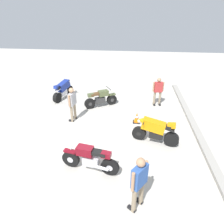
{
  "coord_description": "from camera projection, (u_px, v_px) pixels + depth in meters",
  "views": [
    {
      "loc": [
        7.1,
        1.6,
        5.09
      ],
      "look_at": [
        -1.13,
        0.69,
        0.75
      ],
      "focal_mm": 32.02,
      "sensor_mm": 36.0,
      "label": 1
    }
  ],
  "objects": [
    {
      "name": "ground_plane",
      "position": [
        94.0,
        138.0,
        8.77
      ],
      "size": [
        40.0,
        40.0,
        0.0
      ],
      "primitive_type": "plane",
      "color": "#B7B2A8"
    },
    {
      "name": "curb_edge",
      "position": [
        203.0,
        144.0,
        8.28
      ],
      "size": [
        14.0,
        0.3,
        0.15
      ],
      "primitive_type": "cube",
      "color": "#9C978F",
      "rests_on": "ground"
    },
    {
      "name": "motorcycle_olive_vintage",
      "position": [
        101.0,
        99.0,
        11.37
      ],
      "size": [
        1.13,
        1.76,
        1.07
      ],
      "rotation": [
        0.0,
        0.0,
        2.1
      ],
      "color": "black",
      "rests_on": "ground"
    },
    {
      "name": "motorcycle_blue_sportbike",
      "position": [
        63.0,
        89.0,
        12.38
      ],
      "size": [
        1.93,
        0.83,
        1.14
      ],
      "rotation": [
        0.0,
        0.0,
        2.88
      ],
      "color": "black",
      "rests_on": "ground"
    },
    {
      "name": "motorcycle_maroon_cruiser",
      "position": [
        90.0,
        158.0,
        6.81
      ],
      "size": [
        0.78,
        2.08,
        1.09
      ],
      "rotation": [
        0.0,
        0.0,
        4.54
      ],
      "color": "black",
      "rests_on": "ground"
    },
    {
      "name": "motorcycle_orange_sportbike",
      "position": [
        155.0,
        130.0,
        8.25
      ],
      "size": [
        0.8,
        1.94,
        1.14
      ],
      "rotation": [
        0.0,
        0.0,
        4.47
      ],
      "color": "black",
      "rests_on": "ground"
    },
    {
      "name": "person_in_gray_shirt",
      "position": [
        72.0,
        102.0,
        9.73
      ],
      "size": [
        0.67,
        0.38,
        1.73
      ],
      "rotation": [
        0.0,
        0.0,
        4.54
      ],
      "color": "gray",
      "rests_on": "ground"
    },
    {
      "name": "person_in_red_shirt",
      "position": [
        158.0,
        90.0,
        11.37
      ],
      "size": [
        0.38,
        0.64,
        1.63
      ],
      "rotation": [
        0.0,
        0.0,
        0.19
      ],
      "color": "gray",
      "rests_on": "ground"
    },
    {
      "name": "person_in_blue_shirt",
      "position": [
        139.0,
        181.0,
        5.27
      ],
      "size": [
        0.61,
        0.52,
        1.78
      ],
      "rotation": [
        0.0,
        0.0,
        4.1
      ],
      "color": "gray",
      "rests_on": "ground"
    },
    {
      "name": "traffic_cone",
      "position": [
        137.0,
        118.0,
        9.87
      ],
      "size": [
        0.36,
        0.36,
        0.53
      ],
      "color": "black",
      "rests_on": "ground"
    }
  ]
}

